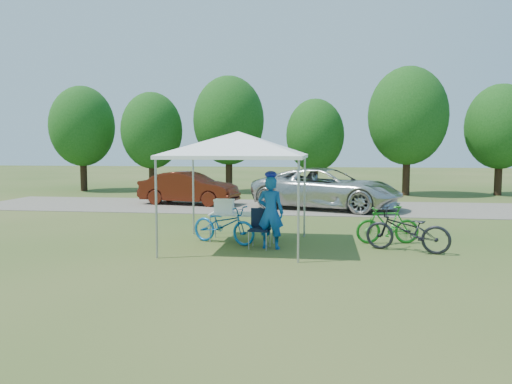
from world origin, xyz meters
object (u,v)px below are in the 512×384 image
at_px(folding_table, 243,215).
at_px(cooler, 224,206).
at_px(bike_dark, 407,230).
at_px(folding_chair, 260,225).
at_px(cyclist, 271,212).
at_px(minivan, 327,188).
at_px(bike_green, 388,225).
at_px(bike_blue, 224,225).
at_px(sedan, 189,188).

height_order(folding_table, cooler, cooler).
relative_size(folding_table, bike_dark, 0.90).
height_order(folding_chair, cooler, cooler).
distance_m(folding_table, folding_chair, 0.97).
relative_size(cyclist, bike_dark, 0.90).
relative_size(folding_chair, cyclist, 0.54).
xyz_separation_m(bike_dark, minivan, (-1.77, 7.69, 0.31)).
bearing_deg(bike_green, folding_table, -97.42).
distance_m(cooler, bike_blue, 0.60).
bearing_deg(bike_blue, bike_green, -59.58).
bearing_deg(bike_blue, cyclist, -88.23).
relative_size(folding_chair, bike_blue, 0.52).
distance_m(folding_table, cyclist, 1.22).
distance_m(bike_blue, bike_green, 4.02).
bearing_deg(folding_table, bike_blue, -133.51).
bearing_deg(cooler, cyclist, -35.17).
bearing_deg(cooler, bike_dark, -10.93).
distance_m(bike_blue, bike_dark, 4.32).
xyz_separation_m(folding_table, bike_green, (3.57, 0.08, -0.19)).
xyz_separation_m(folding_table, folding_chair, (0.53, -0.80, -0.11)).
bearing_deg(cooler, minivan, 69.14).
relative_size(cyclist, bike_green, 1.10).
bearing_deg(bike_dark, cyclist, -68.90).
bearing_deg(sedan, cooler, -148.48).
bearing_deg(cooler, bike_blue, -79.83).
bearing_deg(minivan, cooler, 177.88).
bearing_deg(bike_dark, minivan, -147.02).
distance_m(folding_table, bike_blue, 0.63).
relative_size(cyclist, bike_blue, 0.96).
xyz_separation_m(cooler, bike_dark, (4.38, -0.85, -0.38)).
bearing_deg(folding_chair, bike_blue, 164.50).
distance_m(cyclist, bike_blue, 1.35).
bearing_deg(cyclist, bike_green, -149.66).
bearing_deg(sedan, folding_table, -145.33).
distance_m(cyclist, bike_green, 2.97).
xyz_separation_m(bike_blue, sedan, (-3.12, 8.05, 0.22)).
bearing_deg(bike_dark, sedan, -118.73).
xyz_separation_m(cooler, minivan, (2.61, 6.84, -0.07)).
bearing_deg(cooler, sedan, 111.77).
relative_size(bike_blue, sedan, 0.44).
bearing_deg(cyclist, minivan, -88.98).
xyz_separation_m(folding_table, bike_dark, (3.89, -0.85, -0.16)).
xyz_separation_m(folding_table, cooler, (-0.50, 0.00, 0.22)).
bearing_deg(folding_chair, folding_table, 128.90).
height_order(folding_chair, bike_dark, bike_dark).
height_order(bike_green, sedan, sedan).
xyz_separation_m(folding_chair, cyclist, (0.26, -0.10, 0.31)).
distance_m(folding_chair, bike_blue, 1.01).
height_order(folding_chair, bike_blue, bike_blue).
height_order(bike_blue, bike_green, bike_blue).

